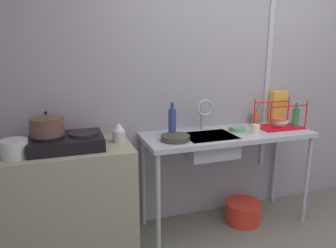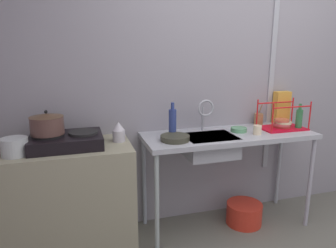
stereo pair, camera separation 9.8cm
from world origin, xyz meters
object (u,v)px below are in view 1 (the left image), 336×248
dish_rack (279,123)px  pot_on_left_burner (47,125)px  frying_pan (175,138)px  cup_by_rack (256,129)px  bucket_on_floor (243,212)px  sink_basin (209,145)px  cereal_box (278,107)px  percolator (119,132)px  stove (66,142)px  bottle_by_rack (295,118)px  utensil_jar (256,118)px  bottle_by_sink (172,122)px  faucet (204,110)px  small_bowl_on_drainboard (237,129)px  pot_beside_stove (14,149)px

dish_rack → pot_on_left_burner: bearing=-179.8°
frying_pan → cup_by_rack: bearing=-1.9°
pot_on_left_burner → dish_rack: size_ratio=0.60×
bucket_on_floor → pot_on_left_burner: bearing=178.8°
sink_basin → cereal_box: (0.85, 0.24, 0.24)m
percolator → bucket_on_floor: (1.11, -0.07, -0.85)m
stove → sink_basin: stove is taller
bottle_by_rack → utensil_jar: bearing=135.8°
bucket_on_floor → bottle_by_sink: bearing=172.6°
faucet → small_bowl_on_drainboard: 0.35m
stove → bucket_on_floor: stove is taller
pot_on_left_burner → bottle_by_sink: 0.96m
sink_basin → bottle_by_rack: bearing=-0.6°
pot_beside_stove → sink_basin: bearing=2.6°
stove → frying_pan: stove is taller
bottle_by_rack → cereal_box: bearing=92.3°
utensil_jar → stove: bearing=-173.3°
sink_basin → dish_rack: size_ratio=1.06×
bottle_by_sink → cup_by_rack: bearing=-12.0°
dish_rack → bottle_by_sink: bearing=177.4°
sink_basin → small_bowl_on_drainboard: 0.32m
sink_basin → cup_by_rack: 0.43m
pot_beside_stove → bottle_by_rack: bearing=1.4°
bottle_by_sink → cereal_box: (1.15, 0.15, 0.03)m
sink_basin → small_bowl_on_drainboard: size_ratio=3.02×
pot_beside_stove → bottle_by_rack: (2.33, 0.06, 0.03)m
cereal_box → dish_rack: bearing=-122.8°
sink_basin → small_bowl_on_drainboard: (0.30, 0.06, 0.10)m
utensil_jar → bucket_on_floor: size_ratio=0.62×
sink_basin → utensil_jar: 0.67m
pot_on_left_burner → small_bowl_on_drainboard: 1.57m
stove → sink_basin: bearing=-1.8°
bottle_by_rack → cereal_box: (-0.01, 0.25, 0.06)m
small_bowl_on_drainboard → bottle_by_rack: 0.57m
stove → pot_beside_stove: (-0.33, -0.10, 0.01)m
percolator → faucet: size_ratio=0.54×
percolator → bottle_by_rack: 1.61m
stove → bottle_by_sink: (0.84, 0.05, 0.07)m
pot_beside_stove → sink_basin: 1.48m
cup_by_rack → faucet: bearing=152.4°
sink_basin → faucet: bearing=84.8°
bottle_by_sink → utensil_jar: bottle_by_sink is taller
pot_on_left_burner → cup_by_rack: 1.67m
stove → pot_on_left_burner: size_ratio=2.16×
bottle_by_sink → bucket_on_floor: bottle_by_sink is taller
bottle_by_sink → small_bowl_on_drainboard: bearing=-2.3°
frying_pan → bottle_by_sink: bottle_by_sink is taller
bottle_by_sink → bottle_by_rack: size_ratio=1.23×
frying_pan → bottle_by_rack: bearing=1.4°
pot_beside_stove → cup_by_rack: size_ratio=2.25×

